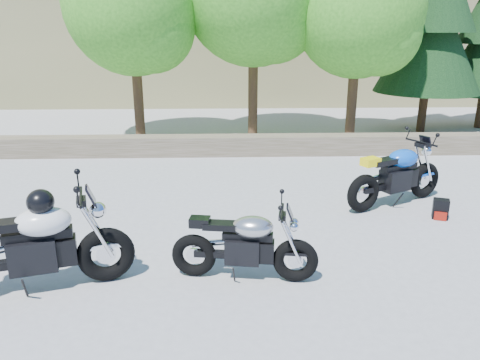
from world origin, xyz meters
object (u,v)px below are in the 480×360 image
(blue_bike, at_px, (397,176))
(silver_bike, at_px, (245,246))
(backpack, at_px, (441,209))
(white_bike, at_px, (33,243))

(blue_bike, bearing_deg, silver_bike, -164.71)
(blue_bike, height_order, backpack, blue_bike)
(blue_bike, xyz_separation_m, backpack, (0.54, -0.72, -0.38))
(silver_bike, height_order, blue_bike, blue_bike)
(silver_bike, distance_m, backpack, 3.95)
(silver_bike, height_order, backpack, silver_bike)
(silver_bike, relative_size, blue_bike, 0.91)
(silver_bike, height_order, white_bike, white_bike)
(silver_bike, xyz_separation_m, blue_bike, (2.90, 2.64, 0.09))
(white_bike, xyz_separation_m, backpack, (6.02, 2.14, -0.48))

